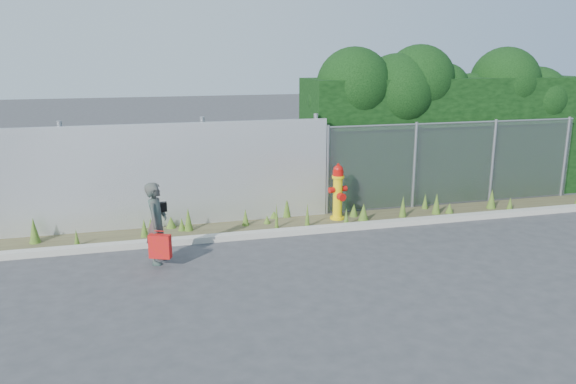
# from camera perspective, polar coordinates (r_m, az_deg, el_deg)

# --- Properties ---
(ground) EXTENTS (80.00, 80.00, 0.00)m
(ground) POSITION_cam_1_polar(r_m,az_deg,el_deg) (9.88, 3.82, -7.44)
(ground) COLOR #3A393C
(ground) RESTS_ON ground
(curb) EXTENTS (16.00, 0.22, 0.12)m
(curb) POSITION_cam_1_polar(r_m,az_deg,el_deg) (11.47, 0.93, -4.00)
(curb) COLOR #AAA79A
(curb) RESTS_ON ground
(weed_strip) EXTENTS (16.00, 1.28, 0.55)m
(weed_strip) POSITION_cam_1_polar(r_m,az_deg,el_deg) (11.91, -3.62, -2.99)
(weed_strip) COLOR #494329
(weed_strip) RESTS_ON ground
(corrugated_fence) EXTENTS (8.50, 0.21, 2.30)m
(corrugated_fence) POSITION_cam_1_polar(r_m,az_deg,el_deg) (11.96, -15.83, 1.39)
(corrugated_fence) COLOR silver
(corrugated_fence) RESTS_ON ground
(chainlink_fence) EXTENTS (6.50, 0.07, 2.05)m
(chainlink_fence) POSITION_cam_1_polar(r_m,az_deg,el_deg) (14.00, 16.53, 2.82)
(chainlink_fence) COLOR gray
(chainlink_fence) RESTS_ON ground
(hedge) EXTENTS (7.33, 1.92, 3.80)m
(hedge) POSITION_cam_1_polar(r_m,az_deg,el_deg) (14.74, 15.31, 7.61)
(hedge) COLOR black
(hedge) RESTS_ON ground
(fire_hydrant) EXTENTS (0.43, 0.38, 1.27)m
(fire_hydrant) POSITION_cam_1_polar(r_m,az_deg,el_deg) (12.33, 5.09, -0.09)
(fire_hydrant) COLOR yellow
(fire_hydrant) RESTS_ON ground
(woman) EXTENTS (0.48, 0.61, 1.45)m
(woman) POSITION_cam_1_polar(r_m,az_deg,el_deg) (10.02, -13.20, -3.09)
(woman) COLOR #106658
(woman) RESTS_ON ground
(red_tote_bag) EXTENTS (0.37, 0.14, 0.49)m
(red_tote_bag) POSITION_cam_1_polar(r_m,az_deg,el_deg) (9.85, -12.87, -5.40)
(red_tote_bag) COLOR red
(black_shoulder_bag) EXTENTS (0.22, 0.09, 0.17)m
(black_shoulder_bag) POSITION_cam_1_polar(r_m,az_deg,el_deg) (10.06, -12.84, -1.49)
(black_shoulder_bag) COLOR black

